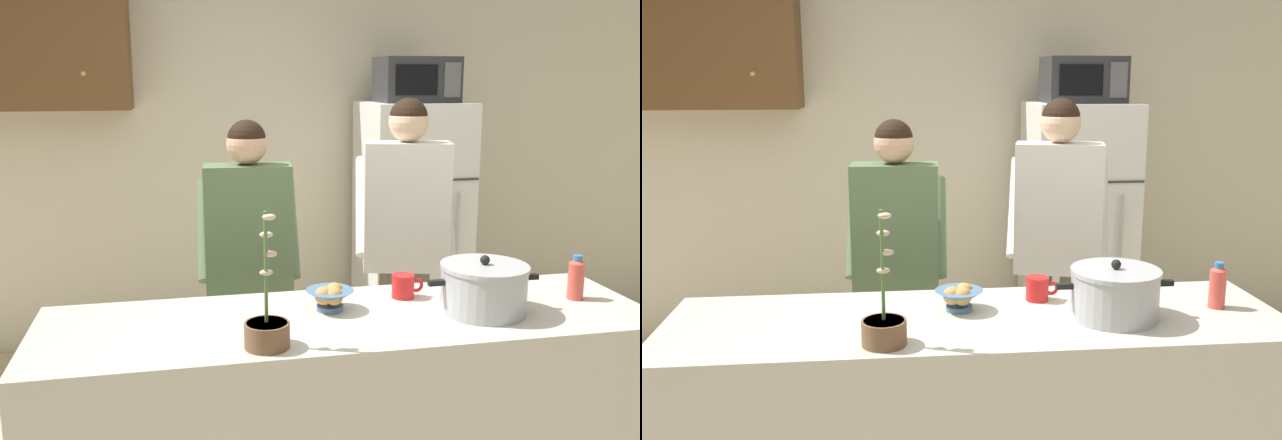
% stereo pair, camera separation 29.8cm
% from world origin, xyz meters
% --- Properties ---
extents(back_wall_unit, '(6.00, 0.48, 2.60)m').
position_xyz_m(back_wall_unit, '(-0.26, 2.26, 1.40)').
color(back_wall_unit, beige).
rests_on(back_wall_unit, ground).
extents(kitchen_island, '(2.28, 0.68, 0.92)m').
position_xyz_m(kitchen_island, '(0.00, 0.00, 0.46)').
color(kitchen_island, beige).
rests_on(kitchen_island, ground).
extents(refrigerator, '(0.64, 0.68, 1.63)m').
position_xyz_m(refrigerator, '(0.89, 1.85, 0.81)').
color(refrigerator, white).
rests_on(refrigerator, ground).
extents(microwave, '(0.48, 0.37, 0.28)m').
position_xyz_m(microwave, '(0.89, 1.83, 1.77)').
color(microwave, '#2D2D30').
rests_on(microwave, refrigerator).
extents(person_near_pot, '(0.51, 0.43, 1.60)m').
position_xyz_m(person_near_pot, '(-0.29, 0.81, 0.99)').
color(person_near_pot, '#33384C').
rests_on(person_near_pot, ground).
extents(person_by_sink, '(0.58, 0.51, 1.69)m').
position_xyz_m(person_by_sink, '(0.52, 0.91, 1.06)').
color(person_by_sink, '#726656').
rests_on(person_by_sink, ground).
extents(cooking_pot, '(0.44, 0.33, 0.22)m').
position_xyz_m(cooking_pot, '(0.50, -0.06, 1.01)').
color(cooking_pot, '#ADAFB5').
rests_on(cooking_pot, kitchen_island).
extents(coffee_mug, '(0.13, 0.09, 0.10)m').
position_xyz_m(coffee_mug, '(0.26, 0.17, 0.97)').
color(coffee_mug, red).
rests_on(coffee_mug, kitchen_island).
extents(bread_bowl, '(0.18, 0.18, 0.10)m').
position_xyz_m(bread_bowl, '(-0.06, 0.08, 0.97)').
color(bread_bowl, '#4C7299').
rests_on(bread_bowl, kitchen_island).
extents(bottle_near_edge, '(0.06, 0.06, 0.18)m').
position_xyz_m(bottle_near_edge, '(0.93, 0.01, 1.01)').
color(bottle_near_edge, '#D84C3F').
rests_on(bottle_near_edge, kitchen_island).
extents(potted_orchid, '(0.15, 0.15, 0.46)m').
position_xyz_m(potted_orchid, '(-0.34, -0.23, 0.99)').
color(potted_orchid, brown).
rests_on(potted_orchid, kitchen_island).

